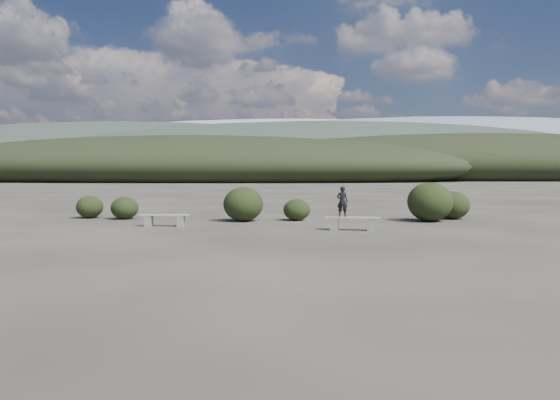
{
  "coord_description": "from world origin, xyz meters",
  "views": [
    {
      "loc": [
        1.69,
        -13.06,
        1.99
      ],
      "look_at": [
        0.5,
        3.5,
        1.1
      ],
      "focal_mm": 35.0,
      "sensor_mm": 36.0,
      "label": 1
    }
  ],
  "objects": [
    {
      "name": "shrub_e",
      "position": [
        7.19,
        9.83,
        0.57
      ],
      "size": [
        1.38,
        1.38,
        1.15
      ],
      "primitive_type": "ellipsoid",
      "color": "black",
      "rests_on": "ground"
    },
    {
      "name": "bench_right",
      "position": [
        2.81,
        5.16,
        0.28
      ],
      "size": [
        1.86,
        0.63,
        0.46
      ],
      "rotation": [
        0.0,
        0.0,
        -0.14
      ],
      "color": "slate",
      "rests_on": "ground"
    },
    {
      "name": "shrub_f",
      "position": [
        -7.95,
        9.18,
        0.47
      ],
      "size": [
        1.11,
        1.11,
        0.94
      ],
      "primitive_type": "ellipsoid",
      "color": "black",
      "rests_on": "ground"
    },
    {
      "name": "shrub_d",
      "position": [
        6.03,
        8.68,
        0.77
      ],
      "size": [
        1.76,
        1.76,
        1.54
      ],
      "primitive_type": "ellipsoid",
      "color": "black",
      "rests_on": "ground"
    },
    {
      "name": "ground",
      "position": [
        0.0,
        0.0,
        0.0
      ],
      "size": [
        1200.0,
        1200.0,
        0.0
      ],
      "primitive_type": "plane",
      "color": "#2D2923",
      "rests_on": "ground"
    },
    {
      "name": "bench_left",
      "position": [
        -3.81,
        5.99,
        0.27
      ],
      "size": [
        1.76,
        0.4,
        0.44
      ],
      "rotation": [
        0.0,
        0.0,
        0.02
      ],
      "color": "slate",
      "rests_on": "ground"
    },
    {
      "name": "mountain_ridges",
      "position": [
        -7.48,
        339.06,
        10.84
      ],
      "size": [
        500.0,
        400.0,
        56.0
      ],
      "color": "black",
      "rests_on": "ground"
    },
    {
      "name": "seated_person",
      "position": [
        2.46,
        5.21,
        0.97
      ],
      "size": [
        0.41,
        0.3,
        1.02
      ],
      "primitive_type": "imported",
      "rotation": [
        0.0,
        0.0,
        2.98
      ],
      "color": "black",
      "rests_on": "bench_right"
    },
    {
      "name": "shrub_a",
      "position": [
        -6.31,
        8.82,
        0.46
      ],
      "size": [
        1.13,
        1.13,
        0.92
      ],
      "primitive_type": "ellipsoid",
      "color": "black",
      "rests_on": "ground"
    },
    {
      "name": "shrub_b",
      "position": [
        -1.29,
        8.2,
        0.68
      ],
      "size": [
        1.58,
        1.58,
        1.36
      ],
      "primitive_type": "ellipsoid",
      "color": "black",
      "rests_on": "ground"
    },
    {
      "name": "shrub_c",
      "position": [
        0.8,
        8.66,
        0.43
      ],
      "size": [
        1.08,
        1.08,
        0.86
      ],
      "primitive_type": "ellipsoid",
      "color": "black",
      "rests_on": "ground"
    }
  ]
}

